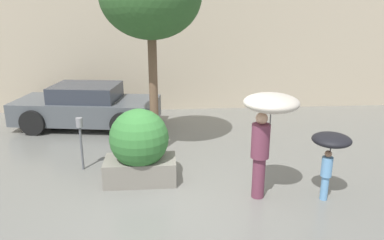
{
  "coord_description": "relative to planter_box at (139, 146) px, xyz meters",
  "views": [
    {
      "loc": [
        -0.13,
        -6.19,
        3.44
      ],
      "look_at": [
        0.48,
        1.6,
        1.05
      ],
      "focal_mm": 35.0,
      "sensor_mm": 36.0,
      "label": 1
    }
  ],
  "objects": [
    {
      "name": "building_facade",
      "position": [
        0.63,
        5.67,
        2.24
      ],
      "size": [
        18.0,
        0.3,
        6.0
      ],
      "color": "#B7A88E",
      "rests_on": "ground"
    },
    {
      "name": "parked_car_near",
      "position": [
        -1.74,
        3.77,
        -0.16
      ],
      "size": [
        4.31,
        2.37,
        1.27
      ],
      "rotation": [
        0.0,
        0.0,
        1.41
      ],
      "color": "#4C5156",
      "rests_on": "ground"
    },
    {
      "name": "ground_plane",
      "position": [
        0.63,
        -0.83,
        -0.76
      ],
      "size": [
        40.0,
        40.0,
        0.0
      ],
      "primitive_type": "plane",
      "color": "slate"
    },
    {
      "name": "planter_box",
      "position": [
        0.0,
        0.0,
        0.0
      ],
      "size": [
        1.43,
        1.18,
        1.52
      ],
      "color": "gray",
      "rests_on": "ground"
    },
    {
      "name": "person_adult",
      "position": [
        2.33,
        -0.84,
        0.79
      ],
      "size": [
        0.98,
        0.98,
        1.98
      ],
      "rotation": [
        0.0,
        0.0,
        -0.14
      ],
      "color": "brown",
      "rests_on": "ground"
    },
    {
      "name": "person_child",
      "position": [
        3.47,
        -0.97,
        0.27
      ],
      "size": [
        0.69,
        0.69,
        1.26
      ],
      "rotation": [
        0.0,
        0.0,
        0.79
      ],
      "color": "#669ED1",
      "rests_on": "ground"
    },
    {
      "name": "parking_meter",
      "position": [
        -1.29,
        0.69,
        0.09
      ],
      "size": [
        0.14,
        0.14,
        1.18
      ],
      "color": "#595B60",
      "rests_on": "ground"
    }
  ]
}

